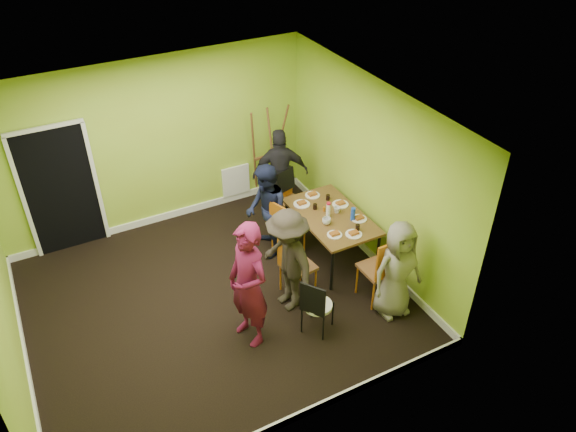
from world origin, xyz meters
name	(u,v)px	position (x,y,z in m)	size (l,w,h in m)	color
ground	(215,300)	(0.00, 0.00, 0.00)	(5.00, 5.00, 0.00)	black
room_walls	(207,244)	(-0.02, 0.04, 0.99)	(5.04, 4.54, 2.82)	#9BB62E
dining_table	(331,218)	(1.95, 0.12, 0.70)	(0.90, 1.50, 0.75)	black
chair_left_far	(285,227)	(1.33, 0.42, 0.56)	(0.52, 0.52, 0.99)	#C16712
chair_left_near	(293,263)	(1.03, -0.39, 0.57)	(0.47, 0.47, 1.01)	#C16712
chair_back_end	(285,186)	(1.80, 1.31, 0.65)	(0.49, 0.53, 0.93)	#C16712
chair_front_end	(383,267)	(2.04, -1.07, 0.62)	(0.46, 0.47, 1.10)	#C16712
chair_bentwood	(316,304)	(0.95, -1.16, 0.48)	(0.48, 0.47, 0.88)	black
easel	(268,155)	(1.85, 2.02, 0.87)	(0.71, 0.66, 1.76)	brown
plate_near_left	(302,204)	(1.70, 0.58, 0.76)	(0.25, 0.25, 0.01)	white
plate_near_right	(335,235)	(1.73, -0.32, 0.76)	(0.22, 0.22, 0.01)	white
plate_far_back	(312,195)	(1.97, 0.72, 0.76)	(0.23, 0.23, 0.01)	white
plate_far_front	(354,234)	(1.98, -0.43, 0.76)	(0.24, 0.24, 0.01)	white
plate_wall_back	(340,204)	(2.22, 0.30, 0.76)	(0.25, 0.25, 0.01)	white
plate_wall_front	(359,219)	(2.26, -0.15, 0.76)	(0.23, 0.23, 0.01)	white
thermos	(328,211)	(1.89, 0.11, 0.86)	(0.06, 0.06, 0.22)	white
blue_bottle	(353,214)	(2.17, -0.12, 0.85)	(0.07, 0.07, 0.20)	blue
orange_bottle	(324,209)	(1.91, 0.26, 0.79)	(0.03, 0.03, 0.08)	#C16712
glass_mid	(315,207)	(1.82, 0.37, 0.79)	(0.06, 0.06, 0.09)	black
glass_back	(328,197)	(2.12, 0.50, 0.80)	(0.06, 0.06, 0.09)	black
glass_front	(358,228)	(2.08, -0.38, 0.80)	(0.06, 0.06, 0.10)	black
cup_a	(327,221)	(1.77, -0.03, 0.80)	(0.13, 0.13, 0.10)	white
cup_b	(337,210)	(2.06, 0.14, 0.80)	(0.10, 0.10, 0.10)	white
person_standing	(248,285)	(0.17, -0.85, 0.88)	(0.64, 0.42, 1.77)	#5E1030
person_left_far	(266,212)	(1.13, 0.64, 0.76)	(0.74, 0.57, 1.52)	black
person_left_near	(288,261)	(0.87, -0.54, 0.77)	(1.00, 0.57, 1.55)	black
person_back_end	(280,173)	(1.81, 1.49, 0.79)	(0.92, 0.38, 1.57)	black
person_front_end	(397,270)	(2.08, -1.31, 0.72)	(0.71, 0.46, 1.45)	gray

